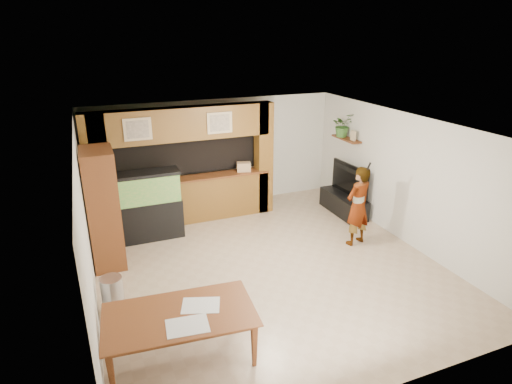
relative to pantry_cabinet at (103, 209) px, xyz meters
name	(u,v)px	position (x,y,z in m)	size (l,w,h in m)	color
floor	(267,265)	(2.70, -1.20, -1.09)	(6.50, 6.50, 0.00)	tan
ceiling	(269,127)	(2.70, -1.20, 1.51)	(6.50, 6.50, 0.00)	white
wall_back	(214,154)	(2.70, 2.05, 0.21)	(6.00, 6.00, 0.00)	beige
wall_left	(86,228)	(-0.30, -1.20, 0.21)	(6.50, 6.50, 0.00)	beige
wall_right	(405,179)	(5.70, -1.20, 0.21)	(6.50, 6.50, 0.00)	beige
partition	(181,164)	(1.75, 1.43, 0.22)	(4.20, 0.99, 2.60)	brown
wall_clock	(81,171)	(-0.27, -0.20, 0.81)	(0.05, 0.25, 0.25)	black
wall_shelf	(346,139)	(5.55, 0.75, 0.61)	(0.25, 0.90, 0.04)	brown
pantry_cabinet	(103,209)	(0.00, 0.00, 0.00)	(0.55, 0.89, 2.18)	brown
trash_can	(113,295)	(-0.05, -1.64, -0.79)	(0.33, 0.33, 0.61)	#B2B2B7
aquarium	(149,206)	(0.89, 0.75, -0.38)	(1.31, 0.49, 1.45)	black
tv_stand	(344,204)	(5.35, 0.36, -0.86)	(0.51, 1.38, 0.46)	black
television	(345,180)	(5.35, 0.36, -0.27)	(1.26, 0.16, 0.72)	black
photo_frame	(353,136)	(5.55, 0.49, 0.74)	(0.03, 0.17, 0.22)	tan
potted_plant	(343,125)	(5.52, 0.90, 0.90)	(0.50, 0.43, 0.55)	#315C25
person	(358,206)	(4.71, -1.06, -0.27)	(0.60, 0.39, 1.64)	tan
microphone	(369,166)	(4.76, -1.22, 0.59)	(0.04, 0.04, 0.16)	black
dining_table	(182,337)	(0.70, -3.01, -0.75)	(1.93, 1.08, 0.68)	brown
newspaper_a	(201,305)	(1.00, -2.90, -0.41)	(0.49, 0.36, 0.01)	silver
newspaper_b	(187,326)	(0.74, -3.25, -0.41)	(0.52, 0.38, 0.01)	silver
counter_box	(244,167)	(3.16, 1.25, 0.05)	(0.31, 0.21, 0.21)	tan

